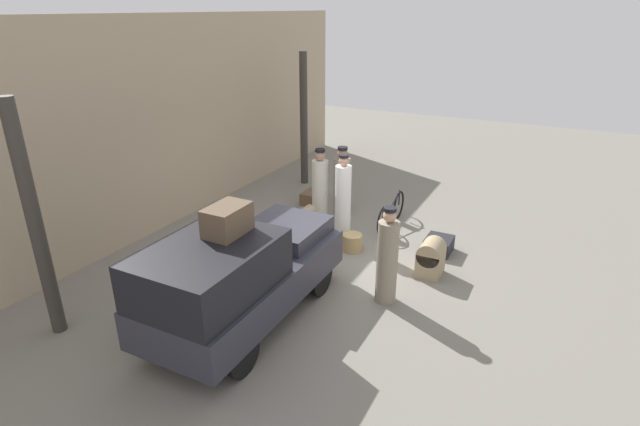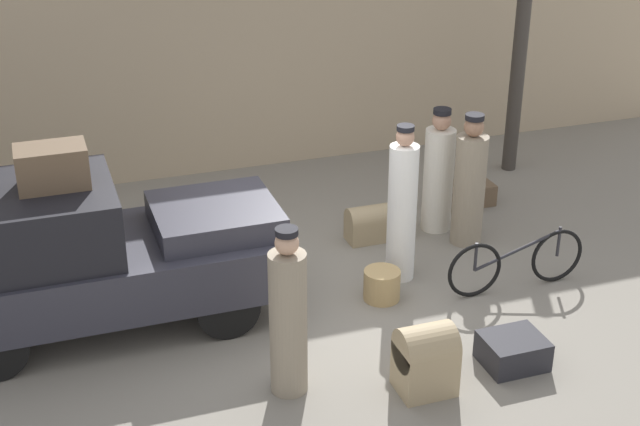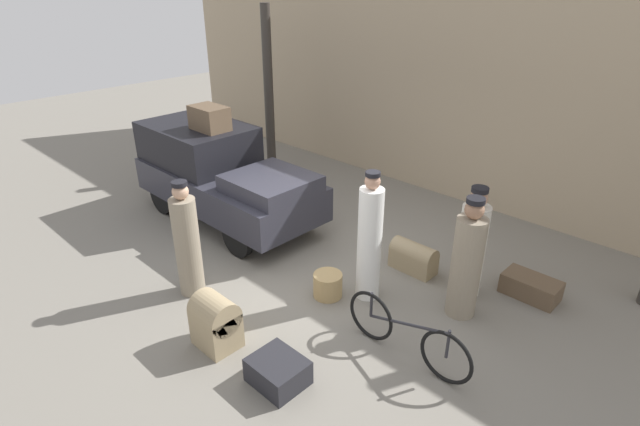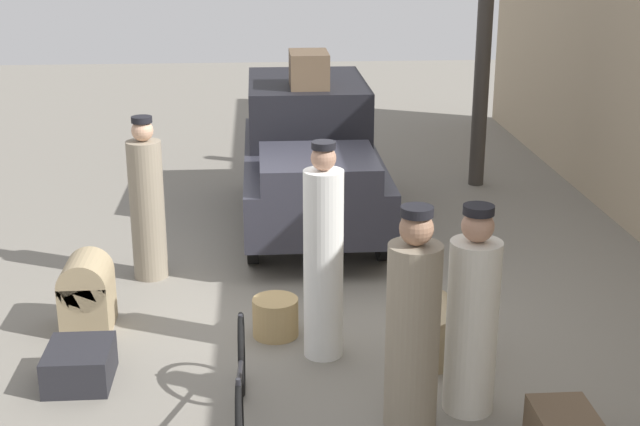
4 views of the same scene
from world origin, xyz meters
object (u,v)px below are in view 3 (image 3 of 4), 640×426
wicker_basket (328,285)px  trunk_large_brown (216,321)px  porter_with_bicycle (370,241)px  porter_lifting_near_truck (187,243)px  truck (220,172)px  suitcase_small_leather (278,371)px  bicycle (406,335)px  trunk_on_truck_roof (209,118)px  conductor_in_dark_uniform (471,247)px  porter_standing_middle (466,263)px  trunk_umber_medium (531,287)px  suitcase_black_upright (413,257)px

wicker_basket → trunk_large_brown: trunk_large_brown is taller
porter_with_bicycle → trunk_large_brown: 2.25m
porter_lifting_near_truck → porter_with_bicycle: size_ratio=0.91×
truck → suitcase_small_leather: bearing=-28.3°
porter_lifting_near_truck → trunk_large_brown: bearing=-19.6°
bicycle → porter_with_bicycle: bearing=148.8°
wicker_basket → suitcase_small_leather: bearing=-65.2°
suitcase_small_leather → trunk_on_truck_roof: trunk_on_truck_roof is taller
conductor_in_dark_uniform → porter_standing_middle: size_ratio=0.96×
conductor_in_dark_uniform → trunk_large_brown: (-1.62, -3.11, -0.39)m
porter_lifting_near_truck → porter_standing_middle: bearing=36.3°
porter_with_bicycle → bicycle: bearing=-31.2°
wicker_basket → trunk_umber_medium: (2.06, 1.97, -0.03)m
suitcase_small_leather → trunk_large_brown: bearing=-174.3°
bicycle → wicker_basket: bearing=169.4°
porter_lifting_near_truck → porter_with_bicycle: (1.86, 1.66, 0.09)m
suitcase_black_upright → trunk_umber_medium: suitcase_black_upright is taller
truck → conductor_in_dark_uniform: 4.58m
porter_lifting_near_truck → suitcase_small_leather: 2.31m
trunk_on_truck_roof → wicker_basket: bearing=-8.6°
bicycle → suitcase_black_upright: 1.98m
conductor_in_dark_uniform → trunk_on_truck_roof: trunk_on_truck_roof is taller
suitcase_small_leather → trunk_umber_medium: (1.32, 3.56, -0.00)m
porter_lifting_near_truck → trunk_umber_medium: porter_lifting_near_truck is taller
conductor_in_dark_uniform → porter_with_bicycle: 1.41m
suitcase_black_upright → trunk_umber_medium: (1.58, 0.58, -0.08)m
porter_with_bicycle → suitcase_black_upright: bearing=85.1°
trunk_umber_medium → bicycle: bearing=-103.5°
truck → suitcase_small_leather: truck is taller
wicker_basket → trunk_on_truck_roof: 3.74m
trunk_large_brown → conductor_in_dark_uniform: bearing=62.5°
truck → trunk_large_brown: (2.87, -2.19, -0.52)m
suitcase_black_upright → trunk_on_truck_roof: trunk_on_truck_roof is taller
suitcase_black_upright → porter_with_bicycle: bearing=-94.9°
trunk_umber_medium → wicker_basket: bearing=-136.2°
trunk_umber_medium → suitcase_black_upright: bearing=-160.0°
bicycle → suitcase_small_leather: bicycle is taller
trunk_large_brown → porter_with_bicycle: bearing=72.5°
porter_lifting_near_truck → conductor_in_dark_uniform: 3.90m
truck → suitcase_black_upright: truck is taller
truck → trunk_on_truck_roof: (-0.17, 0.00, 0.96)m
truck → suitcase_black_upright: size_ratio=5.28×
truck → bicycle: (4.65, -0.79, -0.54)m
porter_standing_middle → suitcase_black_upright: (-1.06, 0.44, -0.54)m
trunk_umber_medium → porter_lifting_near_truck: bearing=-137.5°
porter_lifting_near_truck → conductor_in_dark_uniform: size_ratio=1.04×
wicker_basket → porter_with_bicycle: size_ratio=0.22×
suitcase_small_leather → porter_lifting_near_truck: bearing=171.5°
trunk_umber_medium → trunk_on_truck_roof: size_ratio=1.12×
truck → conductor_in_dark_uniform: (4.49, 0.93, -0.14)m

